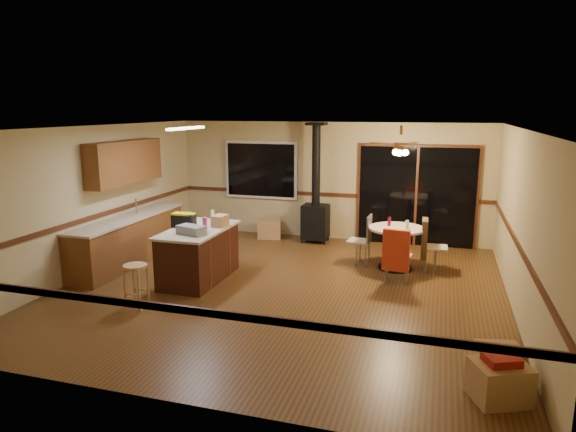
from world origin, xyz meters
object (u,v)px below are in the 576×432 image
at_px(wood_stove, 316,209).
at_px(chair_left, 364,234).
at_px(toolbox_black, 184,221).
at_px(blue_bucket, 188,286).
at_px(bar_stool, 136,286).
at_px(toolbox_grey, 191,230).
at_px(chair_near, 396,250).
at_px(box_corner_a, 500,382).
at_px(dining_table, 396,240).
at_px(kitchen_island, 199,254).
at_px(chair_right, 426,239).
at_px(box_under_window, 270,229).
at_px(box_corner_b, 498,363).

xyz_separation_m(wood_stove, chair_left, (1.28, -1.37, -0.14)).
bearing_deg(toolbox_black, blue_bucket, -60.33).
bearing_deg(bar_stool, toolbox_grey, 67.34).
bearing_deg(chair_left, toolbox_grey, -140.54).
height_order(chair_near, box_corner_a, chair_near).
bearing_deg(dining_table, wood_stove, 142.02).
relative_size(toolbox_black, dining_table, 0.38).
xyz_separation_m(bar_stool, box_corner_a, (4.92, -1.14, -0.12)).
xyz_separation_m(wood_stove, toolbox_grey, (-1.23, -3.43, 0.24)).
xyz_separation_m(kitchen_island, dining_table, (3.17, 1.59, 0.08)).
xyz_separation_m(chair_near, chair_right, (0.44, 0.93, 0.00)).
relative_size(bar_stool, box_under_window, 1.26).
distance_m(chair_left, box_under_window, 2.78).
xyz_separation_m(blue_bucket, chair_right, (3.57, 2.28, 0.47)).
height_order(chair_left, box_under_window, chair_left).
relative_size(wood_stove, toolbox_black, 6.54).
relative_size(bar_stool, blue_bucket, 2.19).
height_order(chair_left, chair_near, same).
xyz_separation_m(toolbox_grey, chair_near, (3.18, 1.08, -0.37)).
xyz_separation_m(chair_near, box_corner_b, (1.35, -2.79, -0.41)).
bearing_deg(box_corner_b, chair_near, 115.84).
distance_m(dining_table, chair_right, 0.52).
height_order(box_under_window, box_corner_a, box_under_window).
xyz_separation_m(toolbox_grey, chair_left, (2.50, 2.06, -0.38)).
bearing_deg(box_corner_a, bar_stool, 166.92).
bearing_deg(toolbox_black, kitchen_island, -9.60).
bearing_deg(chair_left, dining_table, -9.11).
relative_size(wood_stove, blue_bucket, 8.58).
bearing_deg(chair_near, toolbox_grey, -161.16).
bearing_deg(box_corner_b, box_corner_a, -93.66).
relative_size(toolbox_black, box_corner_a, 0.73).
bearing_deg(wood_stove, toolbox_grey, -109.72).
height_order(kitchen_island, toolbox_grey, toolbox_grey).
bearing_deg(kitchen_island, wood_stove, 66.91).
bearing_deg(toolbox_black, bar_stool, -92.34).
bearing_deg(toolbox_grey, chair_right, 29.06).
height_order(toolbox_black, bar_stool, toolbox_black).
xyz_separation_m(bar_stool, dining_table, (3.51, 2.96, 0.21)).
height_order(toolbox_grey, chair_left, toolbox_grey).
bearing_deg(dining_table, toolbox_grey, -147.61).
distance_m(chair_right, box_corner_b, 3.85).
bearing_deg(bar_stool, chair_near, 30.07).
distance_m(wood_stove, box_corner_b, 6.13).
height_order(bar_stool, dining_table, dining_table).
bearing_deg(chair_right, wood_stove, 149.32).
distance_m(toolbox_black, box_under_window, 3.20).
xyz_separation_m(dining_table, box_corner_b, (1.43, -3.67, -0.35)).
height_order(kitchen_island, chair_left, chair_left).
distance_m(bar_stool, chair_right, 5.03).
relative_size(toolbox_grey, dining_table, 0.45).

